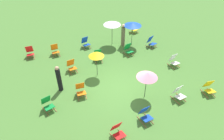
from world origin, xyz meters
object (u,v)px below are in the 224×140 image
at_px(umbrella_1, 133,24).
at_px(umbrella_2, 96,54).
at_px(deckchair_12, 86,43).
at_px(deckchair_11, 209,88).
at_px(person_1, 123,35).
at_px(deckchair_4, 30,52).
at_px(person_0, 59,79).
at_px(deckchair_8, 81,90).
at_px(deckchair_10, 72,66).
at_px(deckchair_13, 151,42).
at_px(deckchair_3, 48,104).
at_px(umbrella_0, 147,75).
at_px(deckchair_0, 134,28).
at_px(deckchair_6, 145,115).
at_px(umbrella_3, 112,23).
at_px(deckchair_1, 174,61).
at_px(deckchair_14, 55,50).
at_px(deckchair_9, 179,94).
at_px(deckchair_7, 98,56).
at_px(deckchair_5, 118,131).
at_px(deckchair_15, 128,50).

height_order(umbrella_1, umbrella_2, umbrella_1).
bearing_deg(deckchair_12, deckchair_11, -66.46).
distance_m(umbrella_2, person_1, 4.12).
height_order(deckchair_4, person_0, person_0).
relative_size(deckchair_8, deckchair_10, 1.00).
height_order(deckchair_4, umbrella_2, umbrella_2).
xyz_separation_m(deckchair_13, umbrella_1, (-1.20, 0.88, 1.36)).
height_order(deckchair_3, umbrella_0, umbrella_0).
distance_m(deckchair_0, deckchair_6, 9.38).
relative_size(deckchair_8, umbrella_3, 0.44).
bearing_deg(umbrella_1, deckchair_1, -74.40).
distance_m(deckchair_3, umbrella_2, 3.88).
bearing_deg(person_0, umbrella_0, 80.97).
relative_size(deckchair_0, deckchair_14, 1.01).
relative_size(deckchair_8, deckchair_11, 0.97).
distance_m(deckchair_4, deckchair_11, 11.74).
distance_m(deckchair_0, deckchair_9, 8.12).
distance_m(deckchair_1, person_0, 7.42).
bearing_deg(deckchair_7, deckchair_6, -76.43).
bearing_deg(deckchair_9, umbrella_1, 80.14).
xyz_separation_m(deckchair_5, deckchair_6, (1.64, 0.19, 0.00)).
bearing_deg(deckchair_11, umbrella_1, 113.08).
bearing_deg(person_0, deckchair_10, 166.09).
bearing_deg(deckchair_14, deckchair_7, -37.87).
distance_m(deckchair_0, deckchair_5, 10.45).
bearing_deg(deckchair_4, deckchair_9, -43.18).
bearing_deg(deckchair_12, deckchair_3, -134.13).
xyz_separation_m(deckchair_3, deckchair_15, (6.41, 2.50, 0.00)).
xyz_separation_m(deckchair_0, umbrella_1, (-1.32, -1.74, 1.36)).
bearing_deg(deckchair_5, deckchair_14, 91.79).
bearing_deg(umbrella_2, deckchair_4, 128.69).
distance_m(deckchair_15, person_1, 1.39).
relative_size(umbrella_0, person_1, 0.97).
distance_m(deckchair_13, umbrella_0, 5.66).
distance_m(deckchair_3, deckchair_4, 5.47).
height_order(deckchair_4, umbrella_0, umbrella_0).
height_order(umbrella_3, person_1, umbrella_3).
xyz_separation_m(deckchair_7, deckchair_14, (-2.38, 2.12, 0.00)).
bearing_deg(deckchair_14, person_0, -97.95).
height_order(deckchair_5, deckchair_13, same).
height_order(deckchair_5, umbrella_3, umbrella_3).
height_order(deckchair_7, deckchair_10, same).
relative_size(deckchair_1, deckchair_12, 1.00).
bearing_deg(deckchair_14, deckchair_12, 1.95).
xyz_separation_m(deckchair_7, deckchair_13, (4.34, -0.21, 0.00)).
bearing_deg(umbrella_0, deckchair_10, 123.39).
height_order(deckchair_0, deckchair_3, same).
distance_m(deckchair_3, deckchair_5, 3.90).
relative_size(umbrella_1, umbrella_3, 0.96).
bearing_deg(deckchair_1, deckchair_7, 145.01).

